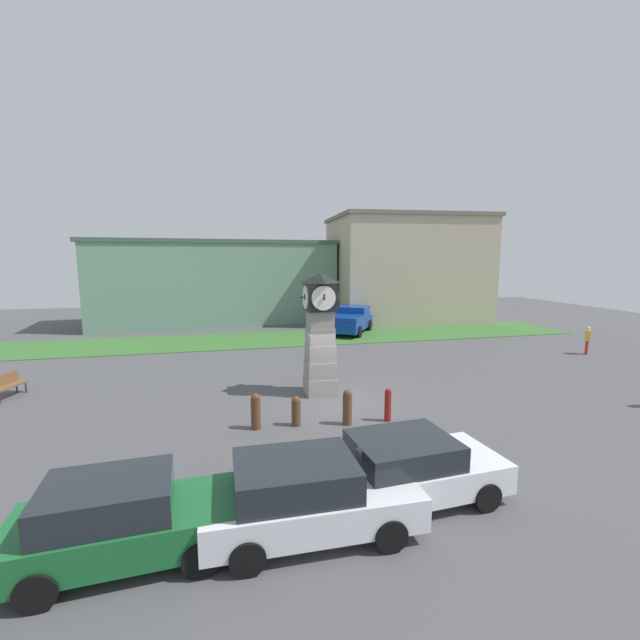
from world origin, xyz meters
TOP-DOWN VIEW (x-y plane):
  - ground_plane at (0.00, 0.00)m, footprint 70.61×70.61m
  - clock_tower at (-0.46, 1.32)m, footprint 1.51×1.44m
  - bollard_near_tower at (-3.27, -1.71)m, footprint 0.31×0.31m
  - bollard_mid_row at (-1.98, -1.73)m, footprint 0.30×0.30m
  - bollard_far_row at (-0.33, -2.03)m, footprint 0.31×0.31m
  - bollard_end_row at (1.07, -2.04)m, footprint 0.23×0.23m
  - car_navy_sedan at (-6.09, -7.15)m, footprint 4.06×2.08m
  - car_near_tower at (-2.72, -7.15)m, footprint 4.24×2.02m
  - car_by_building at (-0.19, -6.50)m, footprint 4.13×2.32m
  - pickup_truck at (4.72, 14.02)m, footprint 4.53×5.37m
  - bench at (-12.49, 3.57)m, footprint 1.01×1.69m
  - pedestrian_near_bench at (15.69, 4.65)m, footprint 0.44×0.46m
  - warehouse_blue_far at (-4.57, 21.58)m, footprint 20.06×8.53m
  - storefront_low_left at (11.46, 20.14)m, footprint 13.00×11.04m
  - grass_verge_far at (-1.30, 12.95)m, footprint 42.37×5.51m

SIDE VIEW (x-z plane):
  - ground_plane at x=0.00m, z-range 0.00..0.00m
  - grass_verge_far at x=-1.30m, z-range 0.00..0.04m
  - bollard_mid_row at x=-1.98m, z-range 0.01..0.99m
  - bench at x=-12.49m, z-range 0.07..0.97m
  - bollard_end_row at x=1.07m, z-range 0.01..1.13m
  - bollard_near_tower at x=-3.27m, z-range 0.01..1.17m
  - bollard_far_row at x=-0.33m, z-range 0.01..1.19m
  - car_by_building at x=-0.19m, z-range 0.02..1.49m
  - car_navy_sedan at x=-6.09m, z-range 0.01..1.55m
  - car_near_tower at x=-2.72m, z-range 0.01..1.55m
  - pedestrian_near_bench at x=15.69m, z-range 0.11..1.67m
  - pickup_truck at x=4.72m, z-range 0.01..1.86m
  - clock_tower at x=-0.46m, z-range 0.02..4.82m
  - warehouse_blue_far at x=-4.57m, z-range 0.01..6.74m
  - storefront_low_left at x=11.46m, z-range 0.01..8.84m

